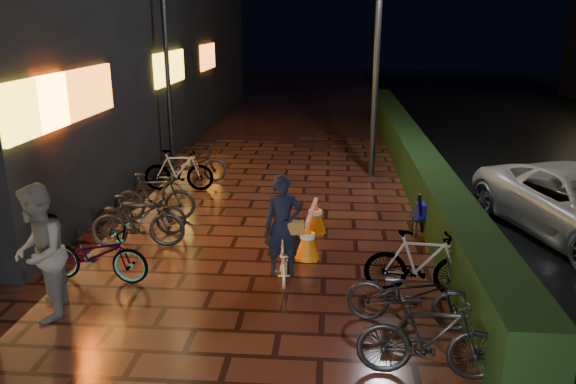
# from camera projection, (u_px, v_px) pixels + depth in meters

# --- Properties ---
(ground) EXTENTS (80.00, 80.00, 0.00)m
(ground) POSITION_uv_depth(u_px,v_px,m) (243.00, 310.00, 7.89)
(ground) COLOR #381911
(ground) RESTS_ON ground
(hedge) EXTENTS (0.70, 20.00, 1.00)m
(hedge) POSITION_uv_depth(u_px,v_px,m) (410.00, 152.00, 15.11)
(hedge) COLOR black
(hedge) RESTS_ON ground
(bystander_person) EXTENTS (0.95, 1.09, 1.89)m
(bystander_person) POSITION_uv_depth(u_px,v_px,m) (39.00, 253.00, 7.45)
(bystander_person) COLOR #525254
(bystander_person) RESTS_ON ground
(storefront_block) EXTENTS (12.09, 22.00, 9.00)m
(storefront_block) POSITION_uv_depth(u_px,v_px,m) (5.00, 1.00, 18.23)
(storefront_block) COLOR black
(storefront_block) RESTS_ON ground
(lamp_post_hedge) EXTENTS (0.55, 0.20, 5.77)m
(lamp_post_hedge) POSITION_uv_depth(u_px,v_px,m) (377.00, 51.00, 13.83)
(lamp_post_hedge) COLOR black
(lamp_post_hedge) RESTS_ON ground
(lamp_post_sf) EXTENTS (0.45, 0.19, 4.72)m
(lamp_post_sf) POSITION_uv_depth(u_px,v_px,m) (167.00, 72.00, 14.69)
(lamp_post_sf) COLOR black
(lamp_post_sf) RESTS_ON ground
(cyclist) EXTENTS (0.64, 1.22, 1.70)m
(cyclist) POSITION_uv_depth(u_px,v_px,m) (283.00, 241.00, 8.68)
(cyclist) COLOR white
(cyclist) RESTS_ON ground
(traffic_barrier) EXTENTS (0.52, 1.66, 0.67)m
(traffic_barrier) POSITION_uv_depth(u_px,v_px,m) (312.00, 227.00, 10.11)
(traffic_barrier) COLOR orange
(traffic_barrier) RESTS_ON ground
(cart_assembly) EXTENTS (0.52, 0.54, 0.92)m
(cart_assembly) POSITION_uv_depth(u_px,v_px,m) (425.00, 212.00, 10.47)
(cart_assembly) COLOR black
(cart_assembly) RESTS_ON ground
(parked_bikes_storefront) EXTENTS (1.92, 6.39, 0.99)m
(parked_bikes_storefront) POSITION_uv_depth(u_px,v_px,m) (154.00, 199.00, 11.27)
(parked_bikes_storefront) COLOR black
(parked_bikes_storefront) RESTS_ON ground
(parked_bikes_hedge) EXTENTS (1.98, 2.64, 0.99)m
(parked_bikes_hedge) POSITION_uv_depth(u_px,v_px,m) (420.00, 295.00, 7.31)
(parked_bikes_hedge) COLOR black
(parked_bikes_hedge) RESTS_ON ground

